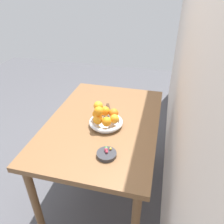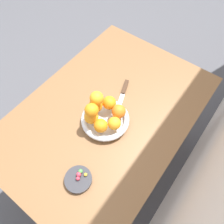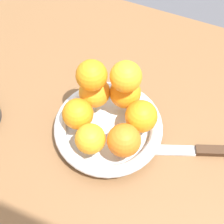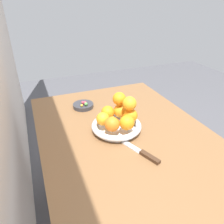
% 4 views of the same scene
% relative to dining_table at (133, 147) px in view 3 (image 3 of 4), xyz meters
% --- Properties ---
extents(ground_plane, '(6.00, 6.00, 0.00)m').
position_rel_dining_table_xyz_m(ground_plane, '(0.00, 0.00, -0.65)').
color(ground_plane, '#4C4C51').
extents(dining_table, '(1.10, 0.76, 0.74)m').
position_rel_dining_table_xyz_m(dining_table, '(0.00, 0.00, 0.00)').
color(dining_table, brown).
rests_on(dining_table, ground_plane).
extents(fruit_bowl, '(0.23, 0.23, 0.04)m').
position_rel_dining_table_xyz_m(fruit_bowl, '(0.05, 0.03, 0.11)').
color(fruit_bowl, silver).
rests_on(fruit_bowl, dining_table).
extents(orange_0, '(0.07, 0.07, 0.07)m').
position_rel_dining_table_xyz_m(orange_0, '(-0.01, 0.01, 0.16)').
color(orange_0, orange).
rests_on(orange_0, fruit_bowl).
extents(orange_1, '(0.07, 0.07, 0.07)m').
position_rel_dining_table_xyz_m(orange_1, '(0.04, -0.03, 0.16)').
color(orange_1, orange).
rests_on(orange_1, fruit_bowl).
extents(orange_2, '(0.07, 0.07, 0.07)m').
position_rel_dining_table_xyz_m(orange_2, '(0.10, -0.01, 0.16)').
color(orange_2, orange).
rests_on(orange_2, fruit_bowl).
extents(orange_3, '(0.06, 0.06, 0.06)m').
position_rel_dining_table_xyz_m(orange_3, '(0.11, 0.05, 0.16)').
color(orange_3, orange).
rests_on(orange_3, fruit_bowl).
extents(orange_4, '(0.06, 0.06, 0.06)m').
position_rel_dining_table_xyz_m(orange_4, '(0.06, 0.09, 0.16)').
color(orange_4, orange).
rests_on(orange_4, fruit_bowl).
extents(orange_5, '(0.07, 0.07, 0.07)m').
position_rel_dining_table_xyz_m(orange_5, '(0.00, 0.07, 0.16)').
color(orange_5, orange).
rests_on(orange_5, fruit_bowl).
extents(orange_6, '(0.06, 0.06, 0.06)m').
position_rel_dining_table_xyz_m(orange_6, '(0.10, 0.00, 0.22)').
color(orange_6, orange).
rests_on(orange_6, orange_2).
extents(orange_7, '(0.06, 0.06, 0.06)m').
position_rel_dining_table_xyz_m(orange_7, '(0.04, -0.02, 0.22)').
color(orange_7, orange).
rests_on(orange_7, orange_1).
extents(knife, '(0.25, 0.11, 0.01)m').
position_rel_dining_table_xyz_m(knife, '(-0.12, 0.01, 0.09)').
color(knife, '#3F2819').
rests_on(knife, dining_table).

